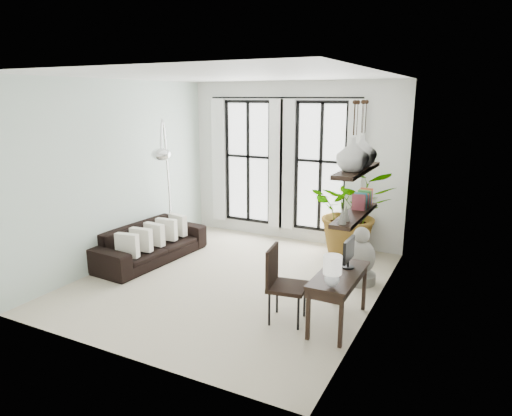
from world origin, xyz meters
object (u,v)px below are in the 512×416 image
Objects in this scene: sofa at (150,243)px; desk_chair at (281,279)px; plant at (352,211)px; desk at (338,277)px; buddha at (360,260)px; arc_lamp at (164,153)px.

desk_chair is (3.04, -1.04, 0.25)m from sofa.
desk_chair is at bearing -104.74° from sofa.
plant is 2.92m from desk.
desk is at bearing -86.61° from buddha.
plant is (3.15, 1.98, 0.51)m from sofa.
buddha is (3.66, 0.68, 0.06)m from sofa.
desk reaches higher than buddha.
desk is 1.31× the size of buddha.
arc_lamp reaches higher than desk_chair.
desk is at bearing 4.39° from desk_chair.
desk is 1.19× the size of desk_chair.
desk_chair is at bearing -25.94° from arc_lamp.
desk is at bearing -98.89° from sofa.
plant reaches higher than desk_chair.
desk is (0.60, -2.85, -0.15)m from plant.
arc_lamp is 2.74× the size of buddha.
desk is 0.74m from desk_chair.
plant is 0.66× the size of arc_lamp.
desk_chair is at bearing -92.07° from plant.
desk_chair is (-0.11, -3.02, -0.25)m from plant.
sofa is 2.41× the size of buddha.
buddha is at bearing -68.54° from plant.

